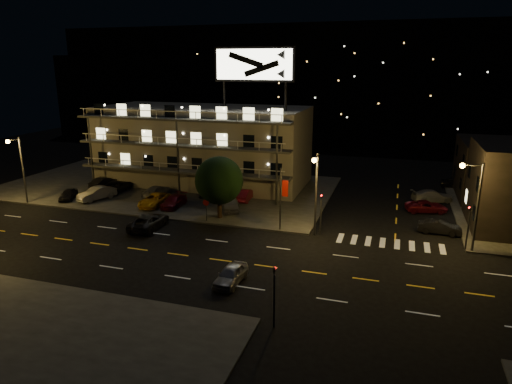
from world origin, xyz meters
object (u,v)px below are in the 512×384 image
(lot_car_4, at_px, (231,204))
(road_car_west, at_px, (149,221))
(lot_car_7, at_px, (157,191))
(side_car_0, at_px, (440,227))
(tree, at_px, (219,182))
(road_car_east, at_px, (231,275))
(lot_car_2, at_px, (154,200))

(lot_car_4, relative_size, road_car_west, 0.80)
(lot_car_4, height_order, road_car_west, lot_car_4)
(lot_car_7, distance_m, side_car_0, 32.81)
(lot_car_4, bearing_deg, side_car_0, -24.50)
(lot_car_7, xyz_separation_m, side_car_0, (32.67, -3.05, -0.15))
(tree, height_order, road_car_east, tree)
(lot_car_2, xyz_separation_m, lot_car_4, (9.03, 1.05, 0.06))
(lot_car_2, height_order, road_car_west, lot_car_2)
(lot_car_2, distance_m, lot_car_4, 9.09)
(tree, distance_m, lot_car_4, 4.24)
(road_car_west, bearing_deg, lot_car_2, -67.49)
(lot_car_4, bearing_deg, lot_car_7, 143.06)
(lot_car_7, bearing_deg, lot_car_4, 170.33)
(lot_car_2, distance_m, side_car_0, 30.99)
(road_car_east, bearing_deg, lot_car_4, 113.76)
(tree, bearing_deg, road_car_west, -139.04)
(lot_car_7, xyz_separation_m, road_car_west, (4.82, -10.27, -0.07))
(side_car_0, relative_size, road_car_west, 0.75)
(lot_car_4, bearing_deg, tree, -118.42)
(lot_car_2, relative_size, lot_car_7, 1.07)
(lot_car_4, relative_size, side_car_0, 1.08)
(lot_car_7, distance_m, road_car_west, 11.35)
(lot_car_2, bearing_deg, side_car_0, -0.10)
(lot_car_2, distance_m, road_car_east, 21.61)
(side_car_0, distance_m, road_car_east, 22.44)
(road_car_east, xyz_separation_m, road_car_west, (-12.08, 8.73, 0.08))
(road_car_east, bearing_deg, tree, 118.34)
(road_car_west, bearing_deg, side_car_0, -168.24)
(lot_car_7, bearing_deg, road_car_east, 135.58)
(tree, distance_m, road_car_west, 8.20)
(lot_car_2, height_order, lot_car_7, lot_car_2)
(lot_car_2, height_order, lot_car_4, lot_car_4)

